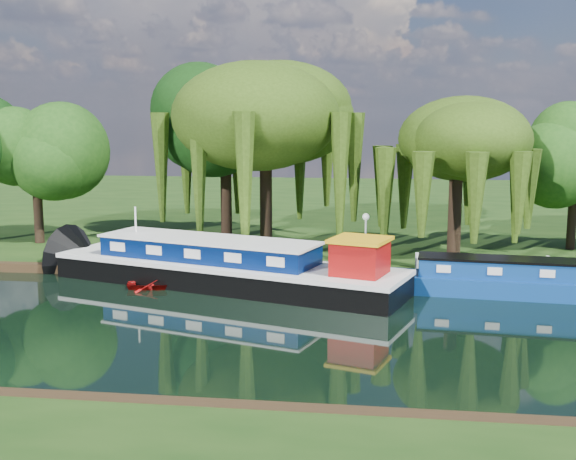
# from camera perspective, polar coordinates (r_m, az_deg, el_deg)

# --- Properties ---
(ground) EXTENTS (120.00, 120.00, 0.00)m
(ground) POSITION_cam_1_polar(r_m,az_deg,el_deg) (27.06, 4.45, -8.00)
(ground) COLOR black
(far_bank) EXTENTS (120.00, 52.00, 0.45)m
(far_bank) POSITION_cam_1_polar(r_m,az_deg,el_deg) (60.34, 6.21, 1.71)
(far_bank) COLOR black
(far_bank) RESTS_ON ground
(dutch_barge) EXTENTS (17.47, 8.88, 3.61)m
(dutch_barge) POSITION_cam_1_polar(r_m,az_deg,el_deg) (33.79, -4.72, -2.97)
(dutch_barge) COLOR black
(dutch_barge) RESTS_ON ground
(narrowboat) EXTENTS (12.54, 3.25, 1.81)m
(narrowboat) POSITION_cam_1_polar(r_m,az_deg,el_deg) (33.54, 17.77, -3.91)
(narrowboat) COLOR navy
(narrowboat) RESTS_ON ground
(red_dinghy) EXTENTS (3.07, 2.50, 0.56)m
(red_dinghy) POSITION_cam_1_polar(r_m,az_deg,el_deg) (34.09, -10.32, -4.52)
(red_dinghy) COLOR maroon
(red_dinghy) RESTS_ON ground
(willow_left) EXTENTS (8.34, 8.34, 10.00)m
(willow_left) POSITION_cam_1_polar(r_m,az_deg,el_deg) (40.80, -1.78, 8.78)
(willow_left) COLOR black
(willow_left) RESTS_ON far_bank
(willow_right) EXTENTS (6.25, 6.25, 7.61)m
(willow_right) POSITION_cam_1_polar(r_m,az_deg,el_deg) (38.53, 13.21, 5.98)
(willow_right) COLOR black
(willow_right) RESTS_ON far_bank
(tree_far_left) EXTENTS (4.92, 4.92, 7.93)m
(tree_far_left) POSITION_cam_1_polar(r_m,az_deg,el_deg) (44.60, -19.37, 5.95)
(tree_far_left) COLOR black
(tree_far_left) RESTS_ON far_bank
(tree_far_mid) EXTENTS (5.88, 5.88, 9.62)m
(tree_far_mid) POSITION_cam_1_polar(r_m,az_deg,el_deg) (43.63, -4.98, 7.93)
(tree_far_mid) COLOR black
(tree_far_mid) RESTS_ON far_bank
(tree_far_right) EXTENTS (4.30, 4.30, 7.04)m
(tree_far_right) POSITION_cam_1_polar(r_m,az_deg,el_deg) (43.10, 21.76, 4.95)
(tree_far_right) COLOR black
(tree_far_right) RESTS_ON far_bank
(lamppost) EXTENTS (0.36, 0.36, 2.56)m
(lamppost) POSITION_cam_1_polar(r_m,az_deg,el_deg) (36.76, 6.17, 0.41)
(lamppost) COLOR silver
(lamppost) RESTS_ON far_bank
(mooring_posts) EXTENTS (19.16, 0.16, 1.00)m
(mooring_posts) POSITION_cam_1_polar(r_m,az_deg,el_deg) (34.99, 4.40, -2.45)
(mooring_posts) COLOR silver
(mooring_posts) RESTS_ON far_bank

